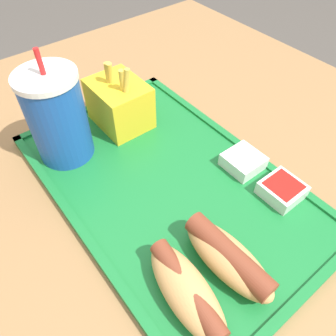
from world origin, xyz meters
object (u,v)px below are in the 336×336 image
object	(u,v)px
soda_cup	(57,117)
hot_dog_far	(187,291)
fries_carton	(121,103)
sauce_cup_mayo	(243,161)
hot_dog_near	(228,257)
sauce_cup_ketchup	(282,190)

from	to	relation	value
soda_cup	hot_dog_far	bearing A→B (deg)	179.43
hot_dog_far	soda_cup	bearing A→B (deg)	-0.57
fries_carton	sauce_cup_mayo	bearing A→B (deg)	-157.17
fries_carton	hot_dog_near	bearing A→B (deg)	170.53
sauce_cup_mayo	fries_carton	bearing A→B (deg)	22.83
hot_dog_far	sauce_cup_mayo	size ratio (longest dim) A/B	2.52
soda_cup	sauce_cup_ketchup	size ratio (longest dim) A/B	3.34
sauce_cup_mayo	sauce_cup_ketchup	distance (m)	0.07
soda_cup	hot_dog_far	xyz separation A→B (m)	(-0.29, 0.00, -0.05)
sauce_cup_mayo	sauce_cup_ketchup	world-z (taller)	same
soda_cup	sauce_cup_ketchup	xyz separation A→B (m)	(-0.26, -0.20, -0.06)
sauce_cup_mayo	sauce_cup_ketchup	bearing A→B (deg)	-178.45
soda_cup	sauce_cup_ketchup	distance (m)	0.33
fries_carton	sauce_cup_ketchup	size ratio (longest dim) A/B	2.17
soda_cup	sauce_cup_mayo	size ratio (longest dim) A/B	3.34
fries_carton	sauce_cup_ketchup	distance (m)	0.29
fries_carton	soda_cup	bearing A→B (deg)	94.86
soda_cup	hot_dog_far	world-z (taller)	soda_cup
sauce_cup_mayo	hot_dog_far	bearing A→B (deg)	116.93
soda_cup	hot_dog_near	world-z (taller)	soda_cup
soda_cup	hot_dog_far	distance (m)	0.30
hot_dog_near	sauce_cup_ketchup	world-z (taller)	hot_dog_near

